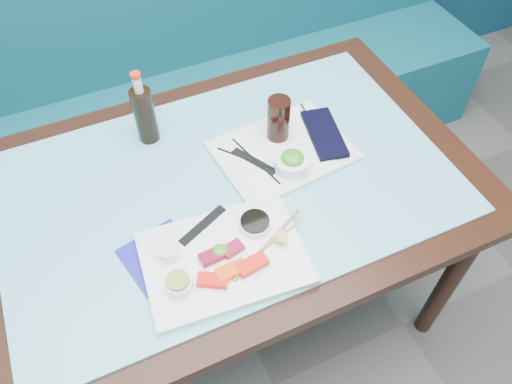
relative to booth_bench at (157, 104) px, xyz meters
name	(u,v)px	position (x,y,z in m)	size (l,w,h in m)	color
booth_bench	(157,104)	(0.00, 0.00, 0.00)	(3.00, 0.56, 1.17)	#0E505C
dining_table	(229,203)	(0.00, -0.84, 0.29)	(1.40, 0.90, 0.75)	black
glass_top	(227,183)	(0.00, -0.84, 0.38)	(1.22, 0.76, 0.01)	#67B7CE
sashimi_plate	(224,258)	(-0.10, -1.07, 0.39)	(0.39, 0.28, 0.02)	white
salmon_left	(213,280)	(-0.15, -1.12, 0.41)	(0.07, 0.03, 0.02)	red
salmon_mid	(232,271)	(-0.10, -1.12, 0.41)	(0.07, 0.04, 0.02)	#FF420A
salmon_right	(252,265)	(-0.05, -1.12, 0.41)	(0.08, 0.04, 0.02)	red
tuna_left	(211,257)	(-0.13, -1.06, 0.41)	(0.06, 0.03, 0.02)	maroon
tuna_right	(233,249)	(-0.08, -1.06, 0.41)	(0.05, 0.03, 0.02)	maroon
seaweed_garnish	(220,251)	(-0.11, -1.06, 0.42)	(0.04, 0.04, 0.02)	#438C20
ramekin_wasabi	(179,284)	(-0.23, -1.10, 0.42)	(0.06, 0.06, 0.03)	white
wasabi_fill	(178,280)	(-0.23, -1.10, 0.44)	(0.05, 0.05, 0.01)	olive
ramekin_ginger	(169,253)	(-0.22, -1.01, 0.41)	(0.05, 0.05, 0.02)	white
ginger_fill	(168,250)	(-0.22, -1.01, 0.43)	(0.05, 0.05, 0.01)	#FFE8D1
soy_dish	(255,224)	(0.00, -1.02, 0.41)	(0.08, 0.08, 0.02)	white
soy_fill	(255,221)	(0.00, -1.02, 0.42)	(0.07, 0.07, 0.01)	black
lemon_wedge	(284,240)	(0.04, -1.10, 0.42)	(0.04, 0.04, 0.03)	#F2E572
chopstick_sleeve	(203,225)	(-0.12, -0.96, 0.41)	(0.15, 0.02, 0.00)	black
wooden_chopstick_a	(268,244)	(0.01, -1.08, 0.41)	(0.01, 0.01, 0.26)	#997648
wooden_chopstick_b	(271,243)	(0.02, -1.08, 0.41)	(0.01, 0.01, 0.20)	tan
serving_tray	(283,151)	(0.19, -0.80, 0.39)	(0.37, 0.28, 0.01)	silver
paper_placemat	(283,149)	(0.19, -0.80, 0.40)	(0.34, 0.24, 0.00)	white
seaweed_bowl	(292,163)	(0.18, -0.88, 0.42)	(0.10, 0.10, 0.04)	white
seaweed_salad	(293,158)	(0.18, -0.88, 0.44)	(0.06, 0.06, 0.03)	#328D20
cola_glass	(278,119)	(0.20, -0.75, 0.46)	(0.07, 0.07, 0.13)	black
navy_pouch	(324,134)	(0.32, -0.80, 0.41)	(0.09, 0.20, 0.02)	black
fork	(306,113)	(0.32, -0.70, 0.40)	(0.01, 0.01, 0.08)	silver
black_chopstick_a	(253,161)	(0.09, -0.81, 0.40)	(0.01, 0.01, 0.23)	black
black_chopstick_b	(256,161)	(0.10, -0.81, 0.40)	(0.01, 0.01, 0.22)	black
tray_sleeve	(254,161)	(0.09, -0.81, 0.40)	(0.02, 0.15, 0.00)	black
cola_bottle_body	(145,116)	(-0.14, -0.58, 0.47)	(0.06, 0.06, 0.17)	black
cola_bottle_neck	(138,84)	(-0.14, -0.58, 0.58)	(0.03, 0.03, 0.05)	silver
cola_bottle_cap	(135,75)	(-0.14, -0.58, 0.61)	(0.03, 0.03, 0.01)	red
blue_napkin	(160,256)	(-0.24, -0.99, 0.39)	(0.16, 0.16, 0.01)	#1B1D98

